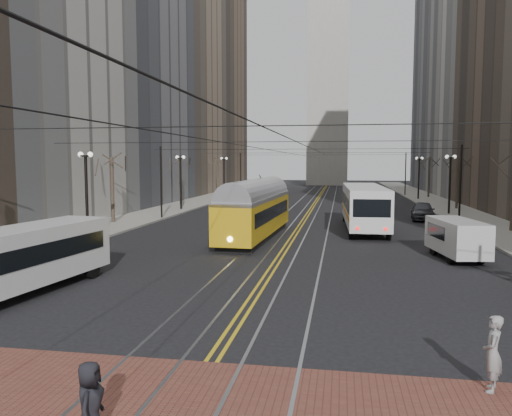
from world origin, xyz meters
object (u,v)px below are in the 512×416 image
at_px(rear_bus, 364,208).
at_px(pedestrian_a, 90,404).
at_px(streetcar, 256,215).
at_px(sedan_grey, 423,211).
at_px(cargo_van, 457,240).
at_px(clock_tower, 329,23).
at_px(pedestrian_b, 493,353).
at_px(transit_bus, 3,266).
at_px(sedan_silver, 367,201).

xyz_separation_m(rear_bus, pedestrian_a, (-6.17, -31.00, -0.86)).
relative_size(streetcar, sedan_grey, 2.74).
height_order(cargo_van, pedestrian_a, cargo_van).
height_order(streetcar, rear_bus, rear_bus).
bearing_deg(clock_tower, pedestrian_b, -86.29).
height_order(pedestrian_a, pedestrian_b, pedestrian_b).
distance_m(clock_tower, transit_bus, 105.04).
height_order(sedan_silver, pedestrian_a, sedan_silver).
xyz_separation_m(transit_bus, sedan_grey, (19.61, 29.96, -0.50)).
distance_m(clock_tower, rear_bus, 83.63).
bearing_deg(pedestrian_b, sedan_silver, -162.03).
bearing_deg(sedan_grey, rear_bus, -121.25).
bearing_deg(pedestrian_a, transit_bus, 33.85).
height_order(transit_bus, cargo_van, transit_bus).
bearing_deg(rear_bus, cargo_van, -70.75).
relative_size(clock_tower, rear_bus, 5.15).
bearing_deg(sedan_grey, clock_tower, 104.33).
relative_size(cargo_van, sedan_silver, 0.92).
xyz_separation_m(sedan_silver, pedestrian_b, (0.63, -44.77, 0.03)).
bearing_deg(sedan_silver, pedestrian_a, -89.67).
relative_size(rear_bus, cargo_van, 2.67).
relative_size(clock_tower, sedan_silver, 12.66).
xyz_separation_m(rear_bus, cargo_van, (4.38, -11.30, -0.61)).
height_order(streetcar, pedestrian_b, streetcar).
bearing_deg(clock_tower, pedestrian_a, -90.62).
distance_m(sedan_silver, pedestrian_a, 48.93).
distance_m(clock_tower, cargo_van, 94.59).
height_order(clock_tower, streetcar, clock_tower).
bearing_deg(pedestrian_b, sedan_grey, -169.06).
bearing_deg(cargo_van, clock_tower, 87.04).
relative_size(sedan_silver, pedestrian_a, 3.26).
bearing_deg(cargo_van, pedestrian_a, -127.26).
relative_size(rear_bus, sedan_silver, 2.46).
bearing_deg(sedan_grey, pedestrian_b, -90.58).
xyz_separation_m(rear_bus, pedestrian_b, (1.71, -27.38, -0.78)).
height_order(streetcar, sedan_grey, streetcar).
bearing_deg(sedan_grey, sedan_silver, 119.36).
distance_m(streetcar, sedan_silver, 24.48).
distance_m(transit_bus, pedestrian_b, 16.53).
bearing_deg(rear_bus, transit_bus, -123.90).
relative_size(transit_bus, cargo_van, 2.21).
xyz_separation_m(clock_tower, sedan_grey, (10.50, -68.79, -35.14)).
height_order(rear_bus, pedestrian_b, rear_bus).
bearing_deg(rear_bus, clock_tower, 91.80).
bearing_deg(streetcar, pedestrian_b, -64.36).
height_order(clock_tower, rear_bus, clock_tower).
xyz_separation_m(streetcar, sedan_silver, (8.58, 22.92, -0.70)).
height_order(transit_bus, pedestrian_a, transit_bus).
relative_size(rear_bus, pedestrian_a, 8.03).
xyz_separation_m(transit_bus, streetcar, (6.61, 17.11, 0.24)).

